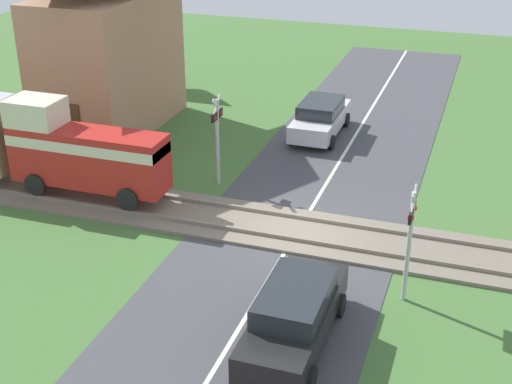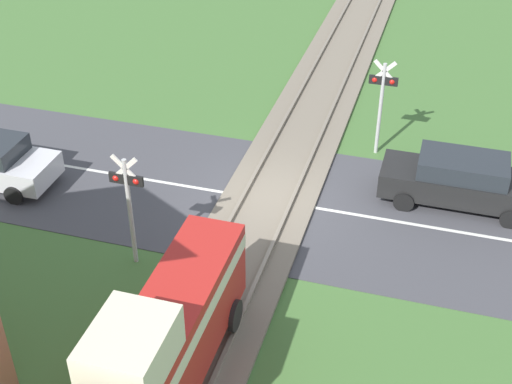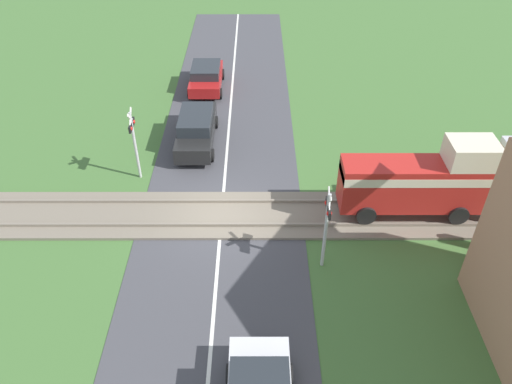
% 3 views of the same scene
% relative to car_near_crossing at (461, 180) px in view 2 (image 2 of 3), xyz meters
% --- Properties ---
extents(ground_plane, '(60.00, 60.00, 0.00)m').
position_rel_car_near_crossing_xyz_m(ground_plane, '(5.37, 1.44, -0.82)').
color(ground_plane, '#426B33').
extents(road_surface, '(48.00, 6.40, 0.02)m').
position_rel_car_near_crossing_xyz_m(road_surface, '(5.37, 1.44, -0.81)').
color(road_surface, '#424247').
rests_on(road_surface, ground_plane).
extents(track_bed, '(2.80, 48.00, 0.24)m').
position_rel_car_near_crossing_xyz_m(track_bed, '(5.37, 1.44, -0.75)').
color(track_bed, '#756B5B').
rests_on(track_bed, ground_plane).
extents(car_near_crossing, '(4.58, 1.79, 1.57)m').
position_rel_car_near_crossing_xyz_m(car_near_crossing, '(0.00, 0.00, 0.00)').
color(car_near_crossing, black).
rests_on(car_near_crossing, ground_plane).
extents(crossing_signal_west_approach, '(0.90, 0.18, 3.27)m').
position_rel_car_near_crossing_xyz_m(crossing_signal_west_approach, '(2.73, -2.24, 1.27)').
color(crossing_signal_west_approach, '#B7B7B7').
rests_on(crossing_signal_west_approach, ground_plane).
extents(crossing_signal_east_approach, '(0.90, 0.18, 3.27)m').
position_rel_car_near_crossing_xyz_m(crossing_signal_east_approach, '(8.01, 5.12, 1.27)').
color(crossing_signal_east_approach, '#B7B7B7').
rests_on(crossing_signal_east_approach, ground_plane).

